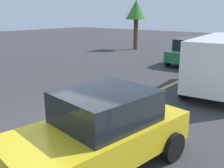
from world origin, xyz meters
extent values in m
plane|color=#38383A|center=(0.00, 0.00, 0.00)|extent=(80.00, 80.00, 0.00)
cube|color=#E0D14C|center=(3.00, 0.00, 0.01)|extent=(28.00, 0.16, 0.01)
cube|color=black|center=(4.68, -2.27, 1.69)|extent=(0.34, 1.85, 0.80)
cylinder|color=black|center=(4.89, -1.24, 0.38)|extent=(0.78, 0.33, 0.76)
cylinder|color=black|center=(8.41, -0.90, 0.38)|extent=(0.78, 0.33, 0.76)
cube|color=#236B3D|center=(11.62, 1.27, 0.64)|extent=(4.35, 1.97, 0.64)
cube|color=black|center=(11.40, 1.26, 1.28)|extent=(2.12, 1.66, 0.64)
cylinder|color=black|center=(13.03, 2.22, 0.32)|extent=(0.65, 0.25, 0.64)
cylinder|color=black|center=(13.11, 0.44, 0.32)|extent=(0.65, 0.25, 0.64)
cylinder|color=black|center=(10.13, 2.09, 0.32)|extent=(0.65, 0.25, 0.64)
cylinder|color=black|center=(10.21, 0.31, 0.32)|extent=(0.65, 0.25, 0.64)
cube|color=gold|center=(-0.45, -1.70, 0.64)|extent=(4.06, 2.33, 0.64)
cube|color=black|center=(-0.26, -1.73, 1.28)|extent=(2.05, 1.83, 0.64)
cylinder|color=black|center=(-1.61, -0.62, 0.32)|extent=(0.66, 0.31, 0.64)
cylinder|color=black|center=(0.71, -2.78, 0.32)|extent=(0.66, 0.31, 0.64)
cylinder|color=black|center=(0.97, -1.00, 0.32)|extent=(0.66, 0.31, 0.64)
cylinder|color=#513823|center=(15.20, 7.86, 1.30)|extent=(0.39, 0.39, 2.61)
cone|color=#387A2D|center=(15.20, 7.86, 3.41)|extent=(1.82, 1.82, 1.62)
camera|label=1|loc=(-3.98, -4.88, 3.08)|focal=41.23mm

